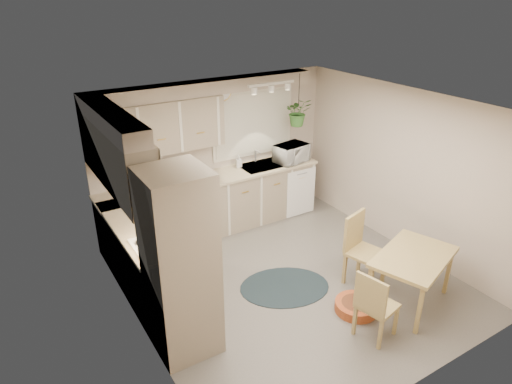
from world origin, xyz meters
TOP-DOWN VIEW (x-y plane):
  - floor at (0.00, 0.00)m, footprint 4.20×4.20m
  - ceiling at (0.00, 0.00)m, footprint 4.20×4.20m
  - wall_back at (0.00, 2.10)m, footprint 4.00×0.04m
  - wall_front at (0.00, -2.10)m, footprint 4.00×0.04m
  - wall_left at (-2.00, 0.00)m, footprint 0.04×4.20m
  - wall_right at (2.00, 0.00)m, footprint 0.04×4.20m
  - base_cab_left at (-1.70, 0.88)m, footprint 0.60×1.85m
  - base_cab_back at (-0.20, 1.80)m, footprint 3.60×0.60m
  - counter_left at (-1.69, 0.88)m, footprint 0.64×1.89m
  - counter_back at (-0.20, 1.79)m, footprint 3.64×0.64m
  - oven_stack at (-1.68, -0.38)m, footprint 0.65×0.65m
  - wall_oven_face at (-1.35, -0.38)m, footprint 0.02×0.56m
  - upper_cab_left at (-1.82, 1.00)m, footprint 0.35×2.00m
  - upper_cab_back at (-1.00, 1.93)m, footprint 2.00×0.35m
  - soffit_left at (-1.85, 1.00)m, footprint 0.30×2.00m
  - soffit_back at (-0.20, 1.95)m, footprint 3.60×0.30m
  - cooktop at (-1.68, 0.30)m, footprint 0.52×0.58m
  - range_hood at (-1.70, 0.30)m, footprint 0.40×0.60m
  - window_blinds at (0.70, 2.07)m, footprint 1.40×0.02m
  - window_frame at (0.70, 2.08)m, footprint 1.50×0.02m
  - sink at (0.70, 1.80)m, footprint 0.70×0.48m
  - dishwasher_front at (1.30, 1.49)m, footprint 0.58×0.02m
  - track_light_bar at (0.70, 1.55)m, footprint 0.80×0.04m
  - wall_clock at (0.15, 2.07)m, footprint 0.30×0.03m
  - dining_table at (1.01, -1.15)m, footprint 1.28×1.05m
  - chair_left at (0.23, -1.36)m, footprint 0.48×0.48m
  - chair_back at (0.83, -0.55)m, footprint 0.56×0.56m
  - braided_rug at (-0.13, -0.09)m, footprint 1.44×1.27m
  - pet_bed at (0.34, -0.94)m, footprint 0.67×0.67m
  - microwave at (1.22, 1.70)m, footprint 0.59×0.40m
  - soap_bottle at (0.35, 1.95)m, footprint 0.14×0.21m
  - hanging_plant at (1.33, 1.70)m, footprint 0.57×0.59m
  - coffee_maker at (-0.97, 1.80)m, footprint 0.22×0.26m
  - toaster at (-0.56, 1.82)m, footprint 0.27×0.17m
  - knife_block at (-0.41, 1.85)m, footprint 0.11×0.11m

SIDE VIEW (x-z plane):
  - floor at x=0.00m, z-range 0.00..0.00m
  - braided_rug at x=-0.13m, z-range 0.00..0.01m
  - pet_bed at x=0.34m, z-range 0.00..0.12m
  - dining_table at x=1.01m, z-range 0.00..0.69m
  - dishwasher_front at x=1.30m, z-range 0.01..0.84m
  - chair_left at x=0.23m, z-range 0.00..0.86m
  - base_cab_left at x=-1.70m, z-range 0.00..0.90m
  - base_cab_back at x=-0.20m, z-range 0.00..0.90m
  - chair_back at x=0.83m, z-range 0.00..0.98m
  - sink at x=0.70m, z-range 0.85..0.95m
  - counter_left at x=-1.69m, z-range 0.90..0.94m
  - counter_back at x=-0.20m, z-range 0.90..0.94m
  - cooktop at x=-1.68m, z-range 0.93..0.95m
  - soap_bottle at x=0.35m, z-range 0.94..1.03m
  - toaster at x=-0.56m, z-range 0.94..1.09m
  - knife_block at x=-0.41m, z-range 0.94..1.16m
  - oven_stack at x=-1.68m, z-range 0.00..2.10m
  - wall_oven_face at x=-1.35m, z-range 0.76..1.34m
  - coffee_maker at x=-0.97m, z-range 0.94..1.29m
  - microwave at x=1.22m, z-range 0.94..1.31m
  - wall_back at x=0.00m, z-range 0.00..2.40m
  - wall_front at x=0.00m, z-range 0.00..2.40m
  - wall_left at x=-2.00m, z-range 0.00..2.40m
  - wall_right at x=2.00m, z-range 0.00..2.40m
  - range_hood at x=-1.70m, z-range 1.33..1.47m
  - window_blinds at x=0.70m, z-range 1.10..2.10m
  - window_frame at x=0.70m, z-range 1.05..2.15m
  - hanging_plant at x=1.33m, z-range 1.55..1.91m
  - upper_cab_left at x=-1.82m, z-range 1.45..2.20m
  - upper_cab_back at x=-1.00m, z-range 1.45..2.20m
  - wall_clock at x=0.15m, z-range 2.03..2.33m
  - soffit_left at x=-1.85m, z-range 2.20..2.40m
  - soffit_back at x=-0.20m, z-range 2.20..2.40m
  - track_light_bar at x=0.70m, z-range 2.31..2.35m
  - ceiling at x=0.00m, z-range 2.40..2.40m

